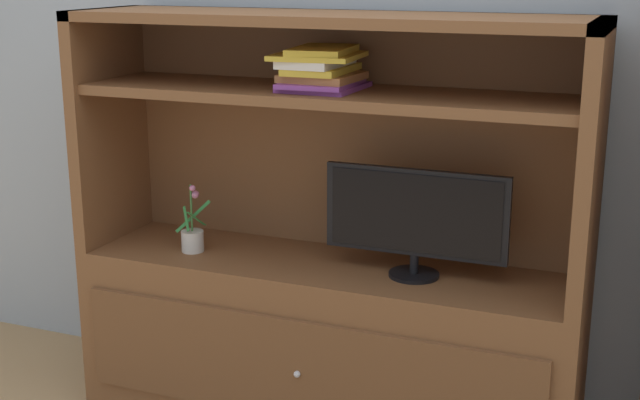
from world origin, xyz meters
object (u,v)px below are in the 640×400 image
Objects in this scene: tv_monitor at (415,217)px; magazine_stack at (321,69)px; media_console at (326,301)px; potted_plant at (193,237)px.

magazine_stack is at bearing 178.97° from tv_monitor.
media_console reaches higher than potted_plant.
magazine_stack is at bearing -147.64° from media_console.
tv_monitor reaches higher than potted_plant.
potted_plant is 0.80× the size of magazine_stack.
tv_monitor is 2.45× the size of potted_plant.
media_console is 0.56m from potted_plant.
magazine_stack reaches higher than potted_plant.
magazine_stack reaches higher than tv_monitor.
tv_monitor is 0.86m from potted_plant.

